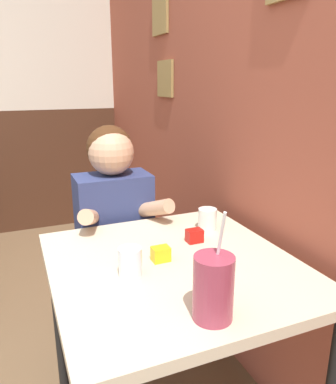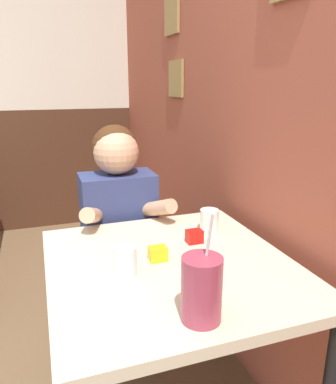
% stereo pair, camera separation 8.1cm
% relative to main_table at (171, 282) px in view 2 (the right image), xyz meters
% --- Properties ---
extents(brick_wall_right, '(0.08, 4.75, 2.70)m').
position_rel_main_table_xyz_m(brick_wall_right, '(0.49, 1.12, 0.68)').
color(brick_wall_right, '#9E4C38').
rests_on(brick_wall_right, ground_plane).
extents(main_table, '(0.81, 0.85, 0.75)m').
position_rel_main_table_xyz_m(main_table, '(0.00, 0.00, 0.00)').
color(main_table, beige).
rests_on(main_table, ground_plane).
extents(person_seated, '(0.42, 0.41, 1.15)m').
position_rel_main_table_xyz_m(person_seated, '(-0.06, 0.57, -0.06)').
color(person_seated, navy).
rests_on(person_seated, ground_plane).
extents(cocktail_pitcher, '(0.10, 0.10, 0.29)m').
position_rel_main_table_xyz_m(cocktail_pitcher, '(-0.03, -0.32, 0.16)').
color(cocktail_pitcher, '#99384C').
rests_on(cocktail_pitcher, main_table).
extents(glass_near_pitcher, '(0.07, 0.07, 0.09)m').
position_rel_main_table_xyz_m(glass_near_pitcher, '(-0.16, -0.03, 0.12)').
color(glass_near_pitcher, silver).
rests_on(glass_near_pitcher, main_table).
extents(glass_center, '(0.08, 0.08, 0.09)m').
position_rel_main_table_xyz_m(glass_center, '(0.24, 0.22, 0.12)').
color(glass_center, silver).
rests_on(glass_center, main_table).
extents(condiment_ketchup, '(0.06, 0.04, 0.05)m').
position_rel_main_table_xyz_m(condiment_ketchup, '(0.14, 0.12, 0.10)').
color(condiment_ketchup, '#B7140F').
rests_on(condiment_ketchup, main_table).
extents(condiment_mustard, '(0.06, 0.04, 0.05)m').
position_rel_main_table_xyz_m(condiment_mustard, '(-0.04, 0.03, 0.10)').
color(condiment_mustard, yellow).
rests_on(condiment_mustard, main_table).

